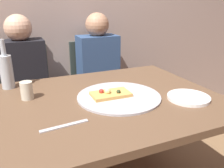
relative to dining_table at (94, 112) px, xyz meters
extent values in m
cube|color=brown|center=(0.00, 0.00, 0.05)|extent=(1.45, 1.02, 0.04)
cylinder|color=brown|center=(0.66, 0.45, -0.31)|extent=(0.06, 0.06, 0.70)
cylinder|color=#ADADB2|center=(0.15, -0.03, 0.08)|extent=(0.48, 0.48, 0.01)
cube|color=tan|center=(0.10, -0.01, 0.09)|extent=(0.22, 0.14, 0.02)
sphere|color=#EAD184|center=(0.08, -0.01, 0.11)|extent=(0.04, 0.04, 0.04)
sphere|color=#2D381E|center=(0.14, -0.03, 0.11)|extent=(0.02, 0.02, 0.02)
sphere|color=#B22D23|center=(0.05, 0.01, 0.11)|extent=(0.03, 0.03, 0.03)
cylinder|color=#B2BCC1|center=(-0.43, 0.40, 0.18)|extent=(0.08, 0.08, 0.21)
cylinder|color=#B2BCC1|center=(-0.43, 0.40, 0.33)|extent=(0.03, 0.03, 0.10)
cylinder|color=beige|center=(-0.34, 0.16, 0.12)|extent=(0.07, 0.07, 0.10)
cylinder|color=white|center=(0.50, -0.20, 0.08)|extent=(0.24, 0.24, 0.02)
cube|color=#B7B7BC|center=(-0.21, -0.23, 0.08)|extent=(0.22, 0.04, 0.01)
cube|color=#2D3833|center=(-0.31, 0.83, -0.21)|extent=(0.44, 0.44, 0.05)
cube|color=#2D3833|center=(-0.31, 1.03, 0.01)|extent=(0.44, 0.04, 0.45)
cylinder|color=#2D3833|center=(-0.12, 0.64, -0.45)|extent=(0.04, 0.04, 0.42)
cylinder|color=#2D3833|center=(-0.50, 0.64, -0.45)|extent=(0.04, 0.04, 0.42)
cylinder|color=#2D3833|center=(-0.12, 1.02, -0.45)|extent=(0.04, 0.04, 0.42)
cylinder|color=#2D3833|center=(-0.50, 1.02, -0.45)|extent=(0.04, 0.04, 0.42)
cube|color=#2D3833|center=(0.34, 0.83, -0.21)|extent=(0.44, 0.44, 0.05)
cube|color=#2D3833|center=(0.34, 1.03, 0.01)|extent=(0.44, 0.04, 0.45)
cylinder|color=#2D3833|center=(0.53, 0.64, -0.45)|extent=(0.04, 0.04, 0.42)
cylinder|color=#2D3833|center=(0.15, 0.64, -0.45)|extent=(0.04, 0.04, 0.42)
cylinder|color=#2D3833|center=(0.53, 1.02, -0.45)|extent=(0.04, 0.04, 0.42)
cylinder|color=#2D3833|center=(0.15, 1.02, -0.45)|extent=(0.04, 0.04, 0.42)
cube|color=black|center=(-0.31, 0.85, 0.05)|extent=(0.36, 0.22, 0.52)
sphere|color=tan|center=(-0.31, 0.85, 0.40)|extent=(0.21, 0.21, 0.21)
cylinder|color=black|center=(-0.23, 0.65, -0.21)|extent=(0.12, 0.40, 0.12)
cylinder|color=black|center=(-0.39, 0.65, -0.21)|extent=(0.12, 0.40, 0.12)
cylinder|color=black|center=(-0.23, 0.45, -0.44)|extent=(0.11, 0.11, 0.45)
cylinder|color=black|center=(-0.39, 0.45, -0.44)|extent=(0.11, 0.11, 0.45)
cube|color=navy|center=(0.34, 0.85, 0.05)|extent=(0.36, 0.22, 0.52)
sphere|color=#A87A5B|center=(0.34, 0.85, 0.40)|extent=(0.21, 0.21, 0.21)
cylinder|color=black|center=(0.42, 0.65, -0.21)|extent=(0.12, 0.40, 0.12)
cylinder|color=black|center=(0.26, 0.65, -0.21)|extent=(0.12, 0.40, 0.12)
cylinder|color=black|center=(0.42, 0.45, -0.44)|extent=(0.11, 0.11, 0.45)
cylinder|color=black|center=(0.26, 0.45, -0.44)|extent=(0.11, 0.11, 0.45)
camera|label=1|loc=(-0.39, -1.15, 0.60)|focal=37.57mm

